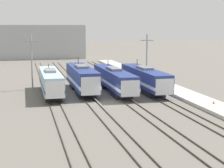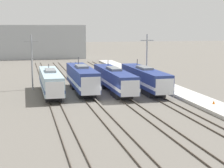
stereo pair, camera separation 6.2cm
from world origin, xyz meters
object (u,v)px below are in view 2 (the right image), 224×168
(locomotive_center_right, at_px, (115,80))
(catenary_tower_left, at_px, (32,60))
(locomotive_far_right, at_px, (145,79))
(traffic_cone, at_px, (214,102))
(locomotive_center_left, at_px, (82,79))
(catenary_tower_right, at_px, (147,58))
(locomotive_far_left, at_px, (51,82))

(locomotive_center_right, xyz_separation_m, catenary_tower_left, (-12.74, 5.70, 2.86))
(locomotive_center_right, bearing_deg, locomotive_far_right, -2.87)
(locomotive_far_right, bearing_deg, catenary_tower_left, 161.51)
(traffic_cone, bearing_deg, catenary_tower_left, 139.24)
(locomotive_far_right, bearing_deg, locomotive_center_left, 172.95)
(locomotive_far_right, distance_m, catenary_tower_right, 6.96)
(locomotive_center_left, distance_m, locomotive_center_right, 5.16)
(traffic_cone, bearing_deg, locomotive_far_right, 109.80)
(locomotive_center_left, bearing_deg, locomotive_center_right, -11.16)
(catenary_tower_left, bearing_deg, locomotive_center_left, -31.48)
(locomotive_center_right, bearing_deg, traffic_cone, -54.31)
(locomotive_far_right, height_order, catenary_tower_right, catenary_tower_right)
(locomotive_far_right, xyz_separation_m, catenary_tower_left, (-17.80, 5.95, 2.83))
(locomotive_far_left, xyz_separation_m, locomotive_far_right, (15.18, 0.15, 0.01))
(locomotive_center_right, height_order, locomotive_far_right, locomotive_far_right)
(locomotive_far_right, distance_m, traffic_cone, 14.54)
(locomotive_far_left, relative_size, locomotive_center_right, 0.85)
(locomotive_far_left, bearing_deg, catenary_tower_right, 19.33)
(locomotive_center_left, relative_size, locomotive_far_right, 0.91)
(catenary_tower_left, distance_m, catenary_tower_right, 20.02)
(catenary_tower_left, distance_m, traffic_cone, 30.27)
(locomotive_far_left, relative_size, catenary_tower_right, 1.79)
(locomotive_center_right, distance_m, traffic_cone, 17.13)
(catenary_tower_right, bearing_deg, traffic_cone, -82.19)
(locomotive_far_right, height_order, traffic_cone, locomotive_far_right)
(locomotive_far_left, xyz_separation_m, catenary_tower_right, (17.40, 6.11, 2.84))
(locomotive_center_right, height_order, catenary_tower_left, catenary_tower_left)
(locomotive_far_left, distance_m, locomotive_center_left, 5.25)
(locomotive_center_right, bearing_deg, catenary_tower_right, 38.06)
(locomotive_center_right, distance_m, catenary_tower_left, 14.25)
(locomotive_center_right, bearing_deg, locomotive_far_left, -177.71)
(catenary_tower_right, bearing_deg, locomotive_center_right, -141.94)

